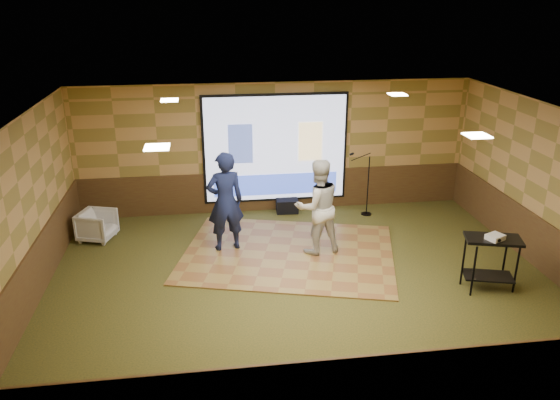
{
  "coord_description": "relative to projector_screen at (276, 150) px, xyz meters",
  "views": [
    {
      "loc": [
        -1.57,
        -8.49,
        4.86
      ],
      "look_at": [
        -0.28,
        0.7,
        1.3
      ],
      "focal_mm": 35.0,
      "sensor_mm": 36.0,
      "label": 1
    }
  ],
  "objects": [
    {
      "name": "downlight_ne",
      "position": [
        2.2,
        -1.64,
        1.5
      ],
      "size": [
        0.32,
        0.32,
        0.02
      ],
      "primitive_type": "cube",
      "color": "#FFE9BF",
      "rests_on": "room_shell"
    },
    {
      "name": "mic_stand",
      "position": [
        2.0,
        -0.57,
        -0.98
      ],
      "size": [
        0.59,
        0.24,
        1.51
      ],
      "rotation": [
        0.0,
        0.0,
        0.2
      ],
      "color": "black",
      "rests_on": "ground"
    },
    {
      "name": "wainscot_back",
      "position": [
        0.0,
        0.04,
        -1.0
      ],
      "size": [
        9.0,
        0.04,
        0.95
      ],
      "primitive_type": "cube",
      "color": "#482918",
      "rests_on": "ground"
    },
    {
      "name": "downlight_se",
      "position": [
        2.2,
        -4.94,
        1.5
      ],
      "size": [
        0.32,
        0.32,
        0.02
      ],
      "primitive_type": "cube",
      "color": "#FFE9BF",
      "rests_on": "room_shell"
    },
    {
      "name": "banquet_chair",
      "position": [
        -3.89,
        -1.12,
        -1.16
      ],
      "size": [
        0.86,
        0.85,
        0.62
      ],
      "primitive_type": "imported",
      "rotation": [
        0.0,
        0.0,
        1.26
      ],
      "color": "gray",
      "rests_on": "ground"
    },
    {
      "name": "wainscot_front",
      "position": [
        0.0,
        -6.92,
        -1.0
      ],
      "size": [
        9.0,
        0.04,
        0.95
      ],
      "primitive_type": "cube",
      "color": "#482918",
      "rests_on": "ground"
    },
    {
      "name": "room_shell",
      "position": [
        0.0,
        -3.44,
        0.62
      ],
      "size": [
        9.04,
        7.04,
        3.02
      ],
      "color": "tan",
      "rests_on": "ground"
    },
    {
      "name": "wainscot_left",
      "position": [
        -4.48,
        -3.44,
        -1.0
      ],
      "size": [
        0.04,
        7.0,
        0.95
      ],
      "primitive_type": "cube",
      "color": "#482918",
      "rests_on": "ground"
    },
    {
      "name": "dance_floor",
      "position": [
        -0.06,
        -2.35,
        -1.46
      ],
      "size": [
        4.75,
        4.08,
        0.03
      ],
      "primitive_type": "cube",
      "rotation": [
        0.0,
        0.0,
        -0.27
      ],
      "color": "olive",
      "rests_on": "ground"
    },
    {
      "name": "player_right",
      "position": [
        0.51,
        -2.36,
        -0.5
      ],
      "size": [
        1.04,
        0.88,
        1.9
      ],
      "primitive_type": "imported",
      "rotation": [
        0.0,
        0.0,
        3.34
      ],
      "color": "beige",
      "rests_on": "dance_floor"
    },
    {
      "name": "ground",
      "position": [
        0.0,
        -3.44,
        -1.47
      ],
      "size": [
        9.0,
        9.0,
        0.0
      ],
      "primitive_type": "plane",
      "color": "#2B3417",
      "rests_on": "ground"
    },
    {
      "name": "projector_screen",
      "position": [
        0.0,
        0.0,
        0.0
      ],
      "size": [
        3.32,
        0.06,
        2.52
      ],
      "color": "black",
      "rests_on": "room_shell"
    },
    {
      "name": "projector",
      "position": [
        3.15,
        -4.22,
        -0.46
      ],
      "size": [
        0.34,
        0.32,
        0.09
      ],
      "primitive_type": "cube",
      "rotation": [
        0.0,
        0.0,
        0.42
      ],
      "color": "white",
      "rests_on": "av_table"
    },
    {
      "name": "av_table",
      "position": [
        3.17,
        -4.15,
        -0.8
      ],
      "size": [
        0.92,
        0.48,
        0.97
      ],
      "rotation": [
        0.0,
        0.0,
        -0.27
      ],
      "color": "black",
      "rests_on": "ground"
    },
    {
      "name": "duffel_bag",
      "position": [
        0.25,
        -0.19,
        -1.32
      ],
      "size": [
        0.52,
        0.36,
        0.31
      ],
      "primitive_type": "cube",
      "rotation": [
        0.0,
        0.0,
        -0.04
      ],
      "color": "black",
      "rests_on": "ground"
    },
    {
      "name": "downlight_nw",
      "position": [
        -2.2,
        -1.64,
        1.5
      ],
      "size": [
        0.32,
        0.32,
        0.02
      ],
      "primitive_type": "cube",
      "color": "#FFE9BF",
      "rests_on": "room_shell"
    },
    {
      "name": "wainscot_right",
      "position": [
        4.48,
        -3.44,
        -1.0
      ],
      "size": [
        0.04,
        7.0,
        0.95
      ],
      "primitive_type": "cube",
      "color": "#482918",
      "rests_on": "ground"
    },
    {
      "name": "downlight_sw",
      "position": [
        -2.2,
        -4.94,
        1.5
      ],
      "size": [
        0.32,
        0.32,
        0.02
      ],
      "primitive_type": "cube",
      "color": "#FFE9BF",
      "rests_on": "room_shell"
    },
    {
      "name": "player_left",
      "position": [
        -1.25,
        -1.98,
        -0.44
      ],
      "size": [
        0.81,
        0.61,
        2.0
      ],
      "primitive_type": "imported",
      "rotation": [
        0.0,
        0.0,
        3.34
      ],
      "color": "#151C41",
      "rests_on": "dance_floor"
    }
  ]
}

